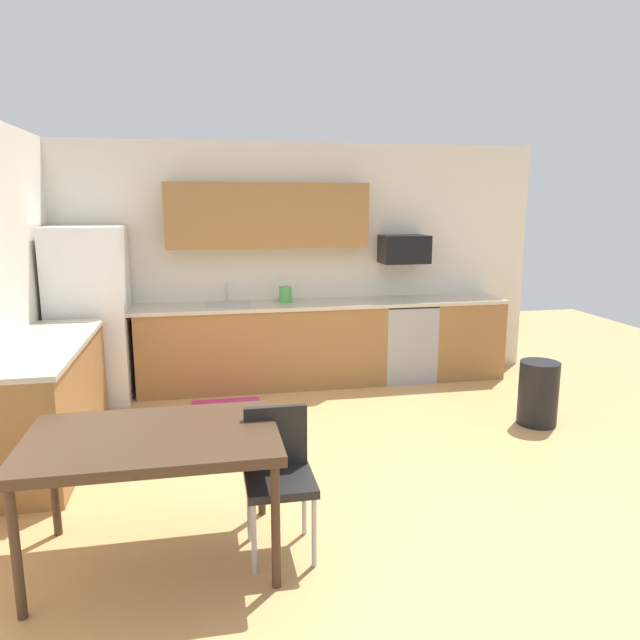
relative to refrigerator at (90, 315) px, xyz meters
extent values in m
plane|color=tan|center=(2.18, -2.22, -0.90)|extent=(12.00, 12.00, 0.00)
cube|color=silver|center=(2.18, 0.43, 0.45)|extent=(5.80, 0.10, 2.70)
cube|color=olive|center=(1.79, 0.08, -0.45)|extent=(2.72, 0.60, 0.90)
cube|color=olive|center=(4.16, 0.08, -0.45)|extent=(0.83, 0.60, 0.90)
cube|color=olive|center=(-0.12, -1.42, -0.45)|extent=(0.60, 2.00, 0.90)
cube|color=beige|center=(2.18, 0.08, 0.02)|extent=(4.80, 0.64, 0.04)
cube|color=beige|center=(-0.12, -1.42, 0.02)|extent=(0.64, 2.00, 0.04)
cube|color=olive|center=(1.88, 0.21, 1.00)|extent=(2.20, 0.34, 0.70)
cube|color=white|center=(0.00, 0.00, 0.00)|extent=(0.76, 0.70, 1.81)
cube|color=#999BA0|center=(3.45, 0.08, -0.46)|extent=(0.60, 0.60, 0.88)
cube|color=black|center=(3.45, 0.08, -0.01)|extent=(0.60, 0.60, 0.03)
cube|color=black|center=(3.45, 0.18, 0.61)|extent=(0.54, 0.36, 0.32)
cube|color=#A5A8AD|center=(1.41, 0.08, -0.02)|extent=(0.48, 0.40, 0.14)
cylinder|color=#B2B5BA|center=(1.41, 0.26, 0.14)|extent=(0.02, 0.02, 0.24)
cube|color=#422D1E|center=(0.85, -3.11, -0.16)|extent=(1.40, 0.90, 0.06)
cylinder|color=#422D1E|center=(0.21, -3.50, -0.55)|extent=(0.05, 0.05, 0.71)
cylinder|color=#422D1E|center=(1.49, -3.50, -0.55)|extent=(0.05, 0.05, 0.71)
cylinder|color=#422D1E|center=(0.21, -2.72, -0.55)|extent=(0.05, 0.05, 0.71)
cylinder|color=#422D1E|center=(1.49, -2.72, -0.55)|extent=(0.05, 0.05, 0.71)
cube|color=black|center=(1.55, -3.19, -0.45)|extent=(0.40, 0.40, 0.05)
cube|color=black|center=(1.55, -3.01, -0.25)|extent=(0.38, 0.04, 0.40)
cylinder|color=#B2B2B7|center=(1.38, -3.36, -0.69)|extent=(0.03, 0.03, 0.42)
cylinder|color=#B2B2B7|center=(1.72, -3.36, -0.69)|extent=(0.03, 0.03, 0.42)
cylinder|color=#B2B2B7|center=(1.38, -3.02, -0.69)|extent=(0.03, 0.03, 0.42)
cylinder|color=#B2B2B7|center=(1.72, -3.02, -0.69)|extent=(0.03, 0.03, 0.42)
cylinder|color=black|center=(4.18, -1.59, -0.60)|extent=(0.36, 0.36, 0.60)
cube|color=#CC3372|center=(1.34, -0.57, -0.90)|extent=(0.70, 0.50, 0.01)
cylinder|color=#4CA54C|center=(2.05, 0.13, 0.12)|extent=(0.14, 0.14, 0.20)
camera|label=1|loc=(1.16, -6.37, 1.15)|focal=33.33mm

